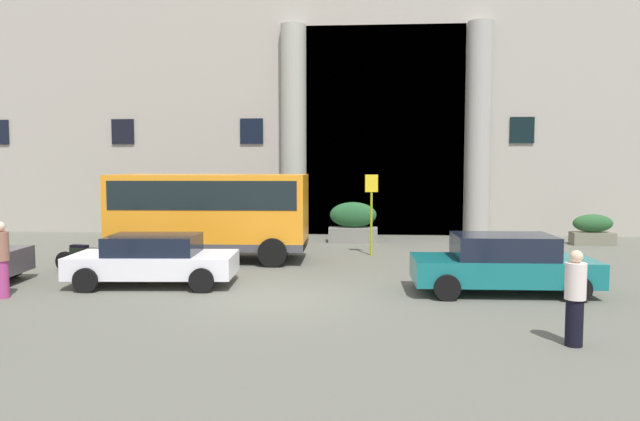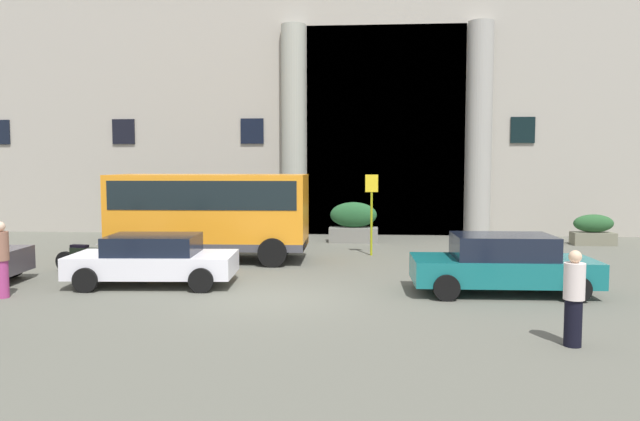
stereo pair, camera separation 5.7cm
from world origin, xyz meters
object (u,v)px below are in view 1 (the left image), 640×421
(parked_sedan_far, at_px, (154,259))
(pedestrian_man_red_shirt, at_px, (575,298))
(scooter_by_planter, at_px, (514,261))
(pedestrian_child_trailing, at_px, (1,259))
(hedge_planter_entrance_left, at_px, (353,223))
(motorcycle_far_end, at_px, (84,257))
(bus_stop_sign, at_px, (371,206))
(orange_minibus, at_px, (211,209))
(white_taxi_kerbside, at_px, (503,264))
(hedge_planter_far_east, at_px, (593,230))
(hedge_planter_west, at_px, (124,222))

(parked_sedan_far, relative_size, pedestrian_man_red_shirt, 2.56)
(scooter_by_planter, height_order, pedestrian_child_trailing, pedestrian_child_trailing)
(hedge_planter_entrance_left, distance_m, scooter_by_planter, 8.48)
(hedge_planter_entrance_left, height_order, motorcycle_far_end, hedge_planter_entrance_left)
(bus_stop_sign, bearing_deg, scooter_by_planter, -42.83)
(bus_stop_sign, relative_size, pedestrian_man_red_shirt, 1.66)
(bus_stop_sign, xyz_separation_m, pedestrian_man_red_shirt, (3.40, -10.15, -0.88))
(bus_stop_sign, distance_m, hedge_planter_entrance_left, 3.61)
(motorcycle_far_end, height_order, pedestrian_child_trailing, pedestrian_child_trailing)
(hedge_planter_entrance_left, relative_size, pedestrian_man_red_shirt, 1.16)
(motorcycle_far_end, bearing_deg, orange_minibus, 49.93)
(white_taxi_kerbside, xyz_separation_m, pedestrian_child_trailing, (-11.98, -1.40, 0.19))
(hedge_planter_far_east, relative_size, white_taxi_kerbside, 0.36)
(parked_sedan_far, bearing_deg, white_taxi_kerbside, -5.76)
(motorcycle_far_end, bearing_deg, bus_stop_sign, 36.12)
(pedestrian_child_trailing, xyz_separation_m, pedestrian_man_red_shirt, (12.24, -2.87, -0.07))
(orange_minibus, height_order, parked_sedan_far, orange_minibus)
(white_taxi_kerbside, relative_size, scooter_by_planter, 2.30)
(hedge_planter_west, bearing_deg, pedestrian_child_trailing, -81.93)
(bus_stop_sign, bearing_deg, pedestrian_child_trailing, -140.51)
(hedge_planter_west, bearing_deg, pedestrian_man_red_shirt, -45.26)
(bus_stop_sign, xyz_separation_m, hedge_planter_entrance_left, (-0.69, 3.42, -0.94))
(orange_minibus, relative_size, hedge_planter_far_east, 3.96)
(bus_stop_sign, height_order, parked_sedan_far, bus_stop_sign)
(hedge_planter_west, height_order, white_taxi_kerbside, hedge_planter_west)
(bus_stop_sign, xyz_separation_m, hedge_planter_far_east, (8.73, 3.34, -1.15))
(pedestrian_man_red_shirt, bearing_deg, pedestrian_child_trailing, -80.84)
(hedge_planter_west, bearing_deg, motorcycle_far_end, -75.72)
(pedestrian_man_red_shirt, bearing_deg, hedge_planter_entrance_left, -140.85)
(parked_sedan_far, height_order, pedestrian_child_trailing, pedestrian_child_trailing)
(orange_minibus, xyz_separation_m, parked_sedan_far, (-0.46, -4.12, -1.00))
(hedge_planter_west, relative_size, white_taxi_kerbside, 0.35)
(orange_minibus, xyz_separation_m, pedestrian_child_trailing, (-3.53, -5.85, -0.76))
(bus_stop_sign, relative_size, scooter_by_planter, 1.46)
(parked_sedan_far, xyz_separation_m, white_taxi_kerbside, (8.91, -0.34, 0.05))
(parked_sedan_far, height_order, pedestrian_man_red_shirt, pedestrian_man_red_shirt)
(orange_minibus, bearing_deg, hedge_planter_west, 133.18)
(pedestrian_man_red_shirt, bearing_deg, hedge_planter_west, -112.89)
(pedestrian_child_trailing, bearing_deg, hedge_planter_entrance_left, 34.51)
(parked_sedan_far, relative_size, scooter_by_planter, 2.26)
(motorcycle_far_end, xyz_separation_m, pedestrian_man_red_shirt, (11.84, -6.20, 0.40))
(hedge_planter_far_east, relative_size, parked_sedan_far, 0.37)
(hedge_planter_west, distance_m, parked_sedan_far, 10.41)
(bus_stop_sign, height_order, hedge_planter_entrance_left, bus_stop_sign)
(white_taxi_kerbside, bearing_deg, pedestrian_child_trailing, -174.39)
(pedestrian_child_trailing, bearing_deg, white_taxi_kerbside, -11.54)
(bus_stop_sign, distance_m, scooter_by_planter, 5.55)
(hedge_planter_far_east, bearing_deg, pedestrian_man_red_shirt, -111.54)
(white_taxi_kerbside, bearing_deg, motorcycle_far_end, 169.52)
(hedge_planter_west, distance_m, white_taxi_kerbside, 16.64)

